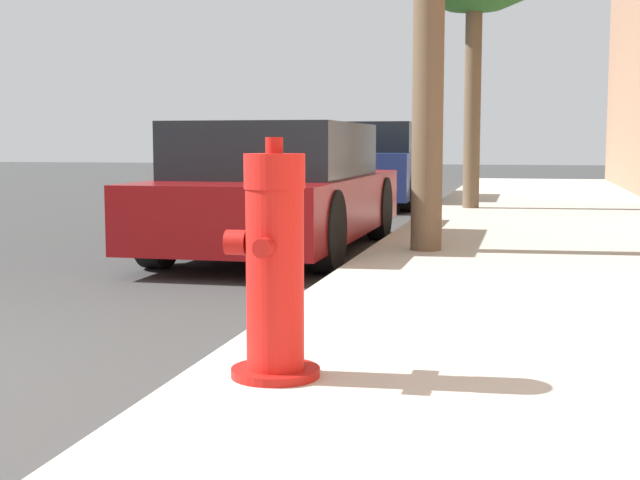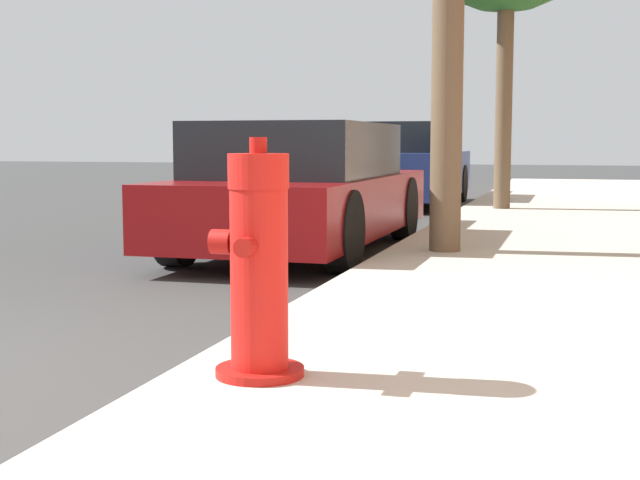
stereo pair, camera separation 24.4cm
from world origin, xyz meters
name	(u,v)px [view 1 (the left image)]	position (x,y,z in m)	size (l,w,h in m)	color
sidewalk_slab	(604,450)	(3.47, 0.00, 0.08)	(3.20, 40.00, 0.16)	#B7B2A8
fire_hydrant	(274,269)	(2.25, 0.36, 0.59)	(0.37, 0.37, 0.94)	#A91511
parked_car_near	(281,189)	(0.86, 5.41, 0.62)	(1.70, 4.25, 1.26)	maroon
parked_car_mid	(373,165)	(0.64, 12.01, 0.68)	(1.73, 4.05, 1.40)	navy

